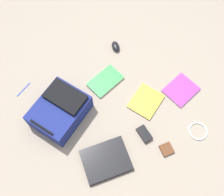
# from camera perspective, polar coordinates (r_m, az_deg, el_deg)

# --- Properties ---
(ground_plane) EXTENTS (3.92, 3.92, 0.00)m
(ground_plane) POSITION_cam_1_polar(r_m,az_deg,el_deg) (2.11, 0.21, -1.35)
(ground_plane) COLOR gray
(backpack) EXTENTS (0.44, 0.49, 0.19)m
(backpack) POSITION_cam_1_polar(r_m,az_deg,el_deg) (2.03, -11.06, -2.59)
(backpack) COLOR navy
(backpack) RESTS_ON ground_plane
(laptop) EXTENTS (0.35, 0.40, 0.03)m
(laptop) POSITION_cam_1_polar(r_m,az_deg,el_deg) (1.96, -1.30, -13.17)
(laptop) COLOR black
(laptop) RESTS_ON ground_plane
(book_comic) EXTENTS (0.28, 0.30, 0.02)m
(book_comic) POSITION_cam_1_polar(r_m,az_deg,el_deg) (2.13, 7.27, -0.69)
(book_comic) COLOR silver
(book_comic) RESTS_ON ground_plane
(book_manual) EXTENTS (0.20, 0.29, 0.02)m
(book_manual) POSITION_cam_1_polar(r_m,az_deg,el_deg) (2.19, -1.45, 3.64)
(book_manual) COLOR silver
(book_manual) RESTS_ON ground_plane
(book_red) EXTENTS (0.23, 0.27, 0.01)m
(book_red) POSITION_cam_1_polar(r_m,az_deg,el_deg) (2.23, 14.57, 1.69)
(book_red) COLOR silver
(book_red) RESTS_ON ground_plane
(computer_mouse) EXTENTS (0.13, 0.10, 0.04)m
(computer_mouse) POSITION_cam_1_polar(r_m,az_deg,el_deg) (2.37, 0.78, 11.00)
(computer_mouse) COLOR black
(computer_mouse) RESTS_ON ground_plane
(cable_coil) EXTENTS (0.14, 0.14, 0.01)m
(cable_coil) POSITION_cam_1_polar(r_m,az_deg,el_deg) (2.13, 17.97, -6.75)
(cable_coil) COLOR silver
(cable_coil) RESTS_ON ground_plane
(power_brick) EXTENTS (0.13, 0.09, 0.03)m
(power_brick) POSITION_cam_1_polar(r_m,az_deg,el_deg) (2.02, 6.94, -7.68)
(power_brick) COLOR black
(power_brick) RESTS_ON ground_plane
(pen_black) EXTENTS (0.05, 0.15, 0.01)m
(pen_black) POSITION_cam_1_polar(r_m,az_deg,el_deg) (2.28, -18.47, 1.78)
(pen_black) COLOR #1933B2
(pen_black) RESTS_ON ground_plane
(earbud_pouch) EXTENTS (0.11, 0.11, 0.02)m
(earbud_pouch) POSITION_cam_1_polar(r_m,az_deg,el_deg) (2.02, 11.62, -10.71)
(earbud_pouch) COLOR #59331E
(earbud_pouch) RESTS_ON ground_plane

